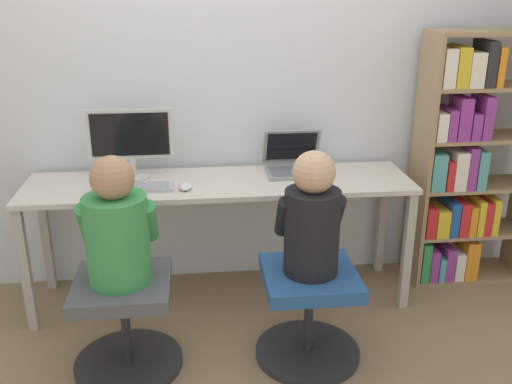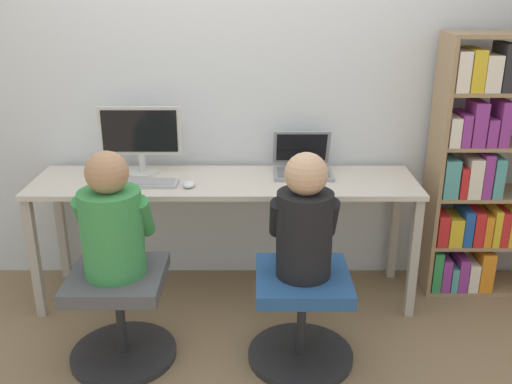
% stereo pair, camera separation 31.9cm
% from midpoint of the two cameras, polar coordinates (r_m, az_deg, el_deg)
% --- Properties ---
extents(ground_plane, '(14.00, 14.00, 0.00)m').
position_cam_midpoint_polar(ground_plane, '(3.44, -0.61, -12.59)').
color(ground_plane, '#846B4C').
extents(wall_back, '(10.00, 0.05, 2.60)m').
position_cam_midpoint_polar(wall_back, '(3.56, -0.63, 11.09)').
color(wall_back, silver).
rests_on(wall_back, ground_plane).
extents(desk, '(2.26, 0.56, 0.77)m').
position_cam_midpoint_polar(desk, '(3.38, -0.62, -0.08)').
color(desk, beige).
rests_on(desk, ground_plane).
extents(desktop_monitor, '(0.50, 0.20, 0.41)m').
position_cam_midpoint_polar(desktop_monitor, '(3.45, -9.14, 5.31)').
color(desktop_monitor, beige).
rests_on(desktop_monitor, desk).
extents(laptop, '(0.35, 0.35, 0.24)m').
position_cam_midpoint_polar(laptop, '(3.50, 7.08, 2.67)').
color(laptop, gray).
rests_on(laptop, desk).
extents(keyboard, '(0.45, 0.14, 0.03)m').
position_cam_midpoint_polar(keyboard, '(3.30, -9.24, 0.81)').
color(keyboard, '#B2B2B7').
rests_on(keyboard, desk).
extents(computer_mouse_by_keyboard, '(0.07, 0.10, 0.03)m').
position_cam_midpoint_polar(computer_mouse_by_keyboard, '(3.24, -4.15, 0.74)').
color(computer_mouse_by_keyboard, silver).
rests_on(computer_mouse_by_keyboard, desk).
extents(office_chair_left, '(0.55, 0.55, 0.50)m').
position_cam_midpoint_polar(office_chair_left, '(3.04, -10.70, -11.73)').
color(office_chair_left, '#262628').
rests_on(office_chair_left, ground_plane).
extents(office_chair_right, '(0.55, 0.55, 0.50)m').
position_cam_midpoint_polar(office_chair_right, '(3.00, 7.51, -11.93)').
color(office_chair_right, '#262628').
rests_on(office_chair_right, ground_plane).
extents(person_at_monitor, '(0.37, 0.31, 0.63)m').
position_cam_midpoint_polar(person_at_monitor, '(2.81, -11.33, -3.05)').
color(person_at_monitor, '#388C47').
rests_on(person_at_monitor, office_chair_left).
extents(person_at_laptop, '(0.34, 0.29, 0.63)m').
position_cam_midpoint_polar(person_at_laptop, '(2.77, 7.98, -3.01)').
color(person_at_laptop, black).
rests_on(person_at_laptop, office_chair_right).
extents(bookshelf, '(0.76, 0.31, 1.60)m').
position_cam_midpoint_polar(bookshelf, '(3.76, 23.61, 1.55)').
color(bookshelf, '#997A56').
rests_on(bookshelf, ground_plane).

